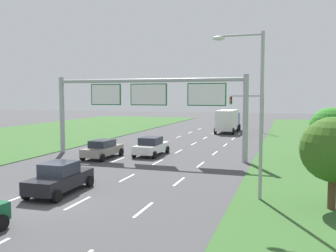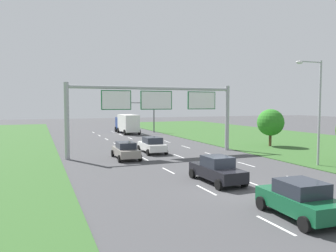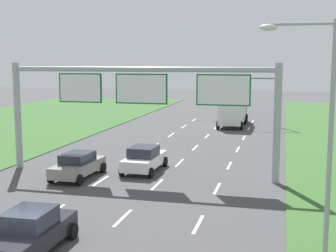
% 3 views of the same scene
% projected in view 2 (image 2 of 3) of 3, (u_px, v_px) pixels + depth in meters
% --- Properties ---
extents(ground_plane, '(200.00, 200.00, 0.00)m').
position_uv_depth(ground_plane, '(232.00, 187.00, 19.80)').
color(ground_plane, '#424244').
extents(lane_dashes_inner_left, '(0.14, 62.40, 0.01)m').
position_uv_depth(lane_dashes_inner_left, '(144.00, 158.00, 30.28)').
color(lane_dashes_inner_left, white).
rests_on(lane_dashes_inner_left, ground_plane).
extents(lane_dashes_inner_right, '(0.14, 62.40, 0.01)m').
position_uv_depth(lane_dashes_inner_right, '(179.00, 156.00, 31.57)').
color(lane_dashes_inner_right, white).
rests_on(lane_dashes_inner_right, ground_plane).
extents(lane_dashes_slip, '(0.14, 62.40, 0.01)m').
position_uv_depth(lane_dashes_slip, '(211.00, 154.00, 32.86)').
color(lane_dashes_slip, white).
rests_on(lane_dashes_slip, ground_plane).
extents(car_near_red, '(2.19, 4.50, 1.55)m').
position_uv_depth(car_near_red, '(126.00, 150.00, 30.01)').
color(car_near_red, gray).
rests_on(car_near_red, ground_plane).
extents(car_lead_silver, '(2.10, 4.52, 1.70)m').
position_uv_depth(car_lead_silver, '(217.00, 170.00, 20.98)').
color(car_lead_silver, black).
rests_on(car_lead_silver, ground_plane).
extents(car_mid_lane, '(2.17, 4.49, 1.65)m').
position_uv_depth(car_mid_lane, '(152.00, 145.00, 33.71)').
color(car_mid_lane, white).
rests_on(car_mid_lane, ground_plane).
extents(car_far_ahead, '(2.36, 4.10, 1.67)m').
position_uv_depth(car_far_ahead, '(300.00, 199.00, 14.43)').
color(car_far_ahead, '#145633').
rests_on(car_far_ahead, ground_plane).
extents(box_truck, '(2.74, 8.28, 3.23)m').
position_uv_depth(box_truck, '(127.00, 123.00, 56.22)').
color(box_truck, navy).
rests_on(box_truck, ground_plane).
extents(sign_gantry, '(17.24, 0.44, 7.00)m').
position_uv_depth(sign_gantry, '(157.00, 105.00, 32.60)').
color(sign_gantry, '#9EA0A5').
rests_on(sign_gantry, ground_plane).
extents(traffic_light_mast, '(4.76, 0.49, 5.60)m').
position_uv_depth(traffic_light_mast, '(143.00, 111.00, 57.04)').
color(traffic_light_mast, '#47494F').
rests_on(traffic_light_mast, ground_plane).
extents(street_lamp, '(2.61, 0.32, 8.50)m').
position_uv_depth(street_lamp, '(316.00, 103.00, 26.19)').
color(street_lamp, '#9EA0A5').
rests_on(street_lamp, ground_plane).
extents(roadside_tree_mid, '(3.15, 3.15, 4.44)m').
position_uv_depth(roadside_tree_mid, '(271.00, 122.00, 38.61)').
color(roadside_tree_mid, '#513823').
rests_on(roadside_tree_mid, ground_plane).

